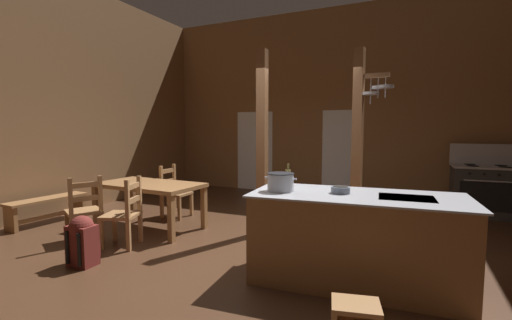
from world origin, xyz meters
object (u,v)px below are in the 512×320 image
at_px(stockpot_on_counter, 281,182).
at_px(dining_table, 149,189).
at_px(stove_range, 485,190).
at_px(bench_along_left_wall, 47,206).
at_px(step_stool, 356,319).
at_px(mixing_bowl_on_counter, 341,190).
at_px(kitchen_island, 356,239).
at_px(bottle_tall_on_counter, 288,177).
at_px(ladderback_chair_by_post, 124,214).
at_px(ladderback_chair_at_table_end, 84,211).
at_px(backpack, 82,239).
at_px(ladderback_chair_near_window, 174,192).

bearing_deg(stockpot_on_counter, dining_table, 162.47).
xyz_separation_m(stove_range, bench_along_left_wall, (-6.90, -3.71, -0.18)).
relative_size(dining_table, bench_along_left_wall, 1.35).
xyz_separation_m(stove_range, step_stool, (-1.61, -4.92, -0.30)).
distance_m(step_stool, mixing_bowl_on_counter, 1.35).
relative_size(kitchen_island, bottle_tall_on_counter, 8.30).
height_order(stove_range, dining_table, stove_range).
distance_m(ladderback_chair_by_post, stockpot_on_counter, 2.34).
bearing_deg(mixing_bowl_on_counter, stockpot_on_counter, -167.12).
bearing_deg(mixing_bowl_on_counter, ladderback_chair_by_post, -176.98).
bearing_deg(dining_table, ladderback_chair_at_table_end, -112.39).
distance_m(ladderback_chair_by_post, bottle_tall_on_counter, 2.33).
bearing_deg(dining_table, bottle_tall_on_counter, -10.17).
height_order(backpack, bottle_tall_on_counter, bottle_tall_on_counter).
height_order(ladderback_chair_by_post, bench_along_left_wall, ladderback_chair_by_post).
xyz_separation_m(step_stool, ladderback_chair_near_window, (-3.59, 2.47, 0.27)).
xyz_separation_m(dining_table, bottle_tall_on_counter, (2.51, -0.45, 0.39)).
distance_m(ladderback_chair_near_window, stockpot_on_counter, 3.14).
bearing_deg(kitchen_island, mixing_bowl_on_counter, -178.52).
bearing_deg(kitchen_island, bench_along_left_wall, 178.14).
bearing_deg(kitchen_island, bottle_tall_on_counter, 165.75).
bearing_deg(mixing_bowl_on_counter, bench_along_left_wall, 178.03).
relative_size(bench_along_left_wall, bottle_tall_on_counter, 4.84).
bearing_deg(bench_along_left_wall, stove_range, 28.24).
distance_m(ladderback_chair_by_post, ladderback_chair_at_table_end, 0.67).
distance_m(ladderback_chair_by_post, backpack, 0.72).
bearing_deg(dining_table, stove_range, 32.20).
xyz_separation_m(ladderback_chair_by_post, ladderback_chair_at_table_end, (-0.66, -0.10, 0.00)).
relative_size(ladderback_chair_near_window, ladderback_chair_at_table_end, 1.00).
relative_size(stove_range, ladderback_chair_near_window, 1.39).
height_order(step_stool, mixing_bowl_on_counter, mixing_bowl_on_counter).
xyz_separation_m(backpack, stockpot_on_counter, (2.22, 0.72, 0.72)).
distance_m(bench_along_left_wall, bottle_tall_on_counter, 4.37).
bearing_deg(bottle_tall_on_counter, stove_range, 54.71).
height_order(ladderback_chair_near_window, backpack, ladderback_chair_near_window).
xyz_separation_m(kitchen_island, dining_table, (-3.33, 0.66, 0.18)).
relative_size(ladderback_chair_by_post, mixing_bowl_on_counter, 4.82).
distance_m(stove_range, mixing_bowl_on_counter, 4.36).
relative_size(step_stool, mixing_bowl_on_counter, 2.09).
height_order(bench_along_left_wall, bottle_tall_on_counter, bottle_tall_on_counter).
distance_m(stove_range, stockpot_on_counter, 4.80).
relative_size(stove_range, mixing_bowl_on_counter, 6.70).
height_order(ladderback_chair_at_table_end, stockpot_on_counter, stockpot_on_counter).
bearing_deg(stove_range, stockpot_on_counter, -122.47).
bearing_deg(ladderback_chair_near_window, bench_along_left_wall, -143.36).
relative_size(ladderback_chair_near_window, stockpot_on_counter, 2.61).
bearing_deg(stockpot_on_counter, step_stool, -43.56).
distance_m(dining_table, mixing_bowl_on_counter, 3.25).
distance_m(mixing_bowl_on_counter, bottle_tall_on_counter, 0.69).
xyz_separation_m(step_stool, ladderback_chair_by_post, (-3.21, 0.89, 0.27)).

